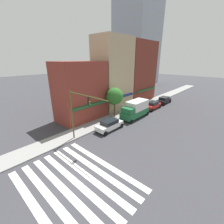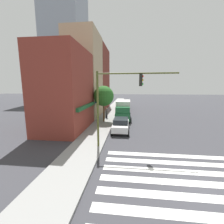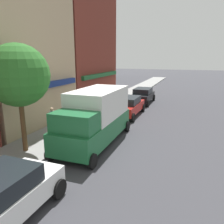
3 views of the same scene
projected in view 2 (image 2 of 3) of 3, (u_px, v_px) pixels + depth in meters
The scene contains 12 objects.
ground_plane at pixel (196, 184), 8.30m from camera, with size 200.00×200.00×0.00m, color #38383D.
sidewalk_left at pixel (66, 174), 9.13m from camera, with size 120.00×3.00×0.15m.
crosswalk_stripes at pixel (196, 184), 8.30m from camera, with size 7.34×10.80×0.01m.
storefront_row at pixel (88, 80), 27.84m from camera, with size 26.58×5.30×14.25m.
tower_distant at pixel (66, 41), 59.47m from camera, with size 16.63×14.18×46.51m.
traffic_signal at pixel (116, 96), 12.29m from camera, with size 0.32×6.48×6.56m.
sedan_white at pixel (121, 124), 17.93m from camera, with size 4.42×2.02×1.59m.
box_truck_green at pixel (123, 110), 24.54m from camera, with size 6.20×2.42×3.04m.
sedan_red at pixel (124, 108), 31.11m from camera, with size 4.42×2.02×1.59m.
sedan_black at pixel (125, 105), 36.66m from camera, with size 4.40×2.02×1.59m.
pedestrian_grey_coat at pixel (107, 113), 24.69m from camera, with size 0.32×0.32×1.77m.
street_tree at pixel (104, 96), 21.98m from camera, with size 2.99×2.99×5.31m.
Camera 2 is at (-8.00, 3.79, 5.32)m, focal length 24.00 mm.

